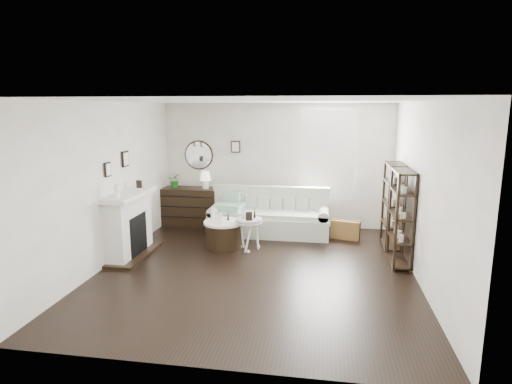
% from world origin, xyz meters
% --- Properties ---
extents(room, '(5.50, 5.50, 5.50)m').
position_xyz_m(room, '(0.73, 2.70, 1.60)').
color(room, black).
rests_on(room, ground).
extents(fireplace, '(0.50, 1.40, 1.84)m').
position_xyz_m(fireplace, '(-2.32, 0.30, 0.54)').
color(fireplace, silver).
rests_on(fireplace, ground).
extents(shelf_unit_far, '(0.30, 0.80, 1.60)m').
position_xyz_m(shelf_unit_far, '(2.33, 1.55, 0.80)').
color(shelf_unit_far, black).
rests_on(shelf_unit_far, ground).
extents(shelf_unit_near, '(0.30, 0.80, 1.60)m').
position_xyz_m(shelf_unit_near, '(2.33, 0.65, 0.80)').
color(shelf_unit_near, black).
rests_on(shelf_unit_near, ground).
extents(sofa, '(2.47, 0.86, 0.96)m').
position_xyz_m(sofa, '(-0.06, 2.08, 0.32)').
color(sofa, '#B3BDA9').
rests_on(sofa, ground).
extents(quilt, '(0.63, 0.55, 0.14)m').
position_xyz_m(quilt, '(-0.87, 1.95, 0.56)').
color(quilt, teal).
rests_on(quilt, sofa).
extents(suitcase, '(0.60, 0.32, 0.38)m').
position_xyz_m(suitcase, '(1.51, 1.92, 0.19)').
color(suitcase, brown).
rests_on(suitcase, ground).
extents(dresser, '(1.26, 0.54, 0.84)m').
position_xyz_m(dresser, '(-1.90, 2.47, 0.42)').
color(dresser, black).
rests_on(dresser, ground).
extents(table_lamp, '(0.25, 0.25, 0.38)m').
position_xyz_m(table_lamp, '(-1.54, 2.47, 1.03)').
color(table_lamp, beige).
rests_on(table_lamp, dresser).
extents(potted_plant, '(0.30, 0.26, 0.33)m').
position_xyz_m(potted_plant, '(-2.22, 2.42, 1.01)').
color(potted_plant, '#1B611C').
rests_on(potted_plant, dresser).
extents(drum_table, '(0.73, 0.73, 0.51)m').
position_xyz_m(drum_table, '(-0.79, 1.00, 0.26)').
color(drum_table, black).
rests_on(drum_table, ground).
extents(pedestal_table, '(0.50, 0.50, 0.60)m').
position_xyz_m(pedestal_table, '(-0.29, 0.94, 0.55)').
color(pedestal_table, silver).
rests_on(pedestal_table, ground).
extents(eiffel_drum, '(0.12, 0.12, 0.18)m').
position_xyz_m(eiffel_drum, '(-0.71, 1.05, 0.60)').
color(eiffel_drum, black).
rests_on(eiffel_drum, drum_table).
extents(bottle_drum, '(0.07, 0.07, 0.31)m').
position_xyz_m(bottle_drum, '(-0.97, 0.91, 0.67)').
color(bottle_drum, silver).
rests_on(bottle_drum, drum_table).
extents(card_frame_drum, '(0.15, 0.07, 0.20)m').
position_xyz_m(card_frame_drum, '(-0.84, 0.81, 0.61)').
color(card_frame_drum, white).
rests_on(card_frame_drum, drum_table).
extents(eiffel_ped, '(0.14, 0.14, 0.19)m').
position_xyz_m(eiffel_ped, '(-0.19, 0.97, 0.70)').
color(eiffel_ped, black).
rests_on(eiffel_ped, pedestal_table).
extents(flask_ped, '(0.13, 0.13, 0.24)m').
position_xyz_m(flask_ped, '(-0.38, 0.96, 0.73)').
color(flask_ped, silver).
rests_on(flask_ped, pedestal_table).
extents(card_frame_ped, '(0.12, 0.07, 0.15)m').
position_xyz_m(card_frame_ped, '(-0.27, 0.81, 0.68)').
color(card_frame_ped, black).
rests_on(card_frame_ped, pedestal_table).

